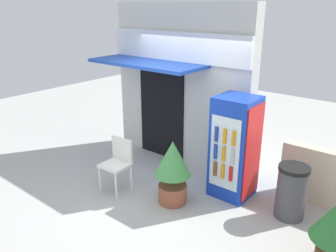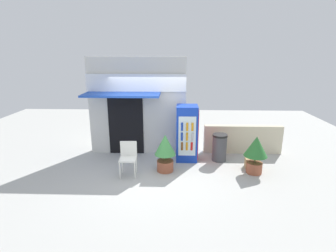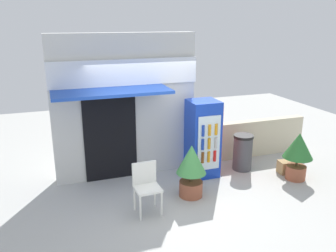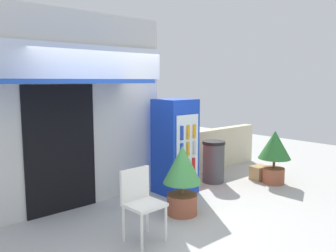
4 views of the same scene
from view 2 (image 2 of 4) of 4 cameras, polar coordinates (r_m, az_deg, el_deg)
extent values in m
plane|color=#B2B2AD|center=(7.56, -4.65, -9.50)|extent=(16.00, 16.00, 0.00)
cube|color=silver|center=(8.48, -6.65, 4.31)|extent=(3.09, 0.30, 3.10)
cube|color=white|center=(8.18, -7.01, 9.31)|extent=(3.09, 0.08, 0.53)
cube|color=#1E47B2|center=(7.89, -10.07, 6.77)|extent=(2.26, 0.90, 0.06)
cube|color=black|center=(8.52, -9.15, 0.36)|extent=(1.11, 0.03, 1.97)
cube|color=#1438B2|center=(7.97, 4.09, -1.56)|extent=(0.63, 0.61, 1.70)
cube|color=silver|center=(7.67, 4.17, -2.27)|extent=(0.51, 0.02, 1.19)
cube|color=red|center=(7.99, 6.43, -1.57)|extent=(0.02, 0.55, 1.53)
cylinder|color=brown|center=(7.75, 3.07, -4.40)|extent=(0.06, 0.06, 0.24)
cylinder|color=orange|center=(7.75, 4.11, -4.41)|extent=(0.06, 0.06, 0.24)
cylinder|color=red|center=(7.76, 5.17, -4.41)|extent=(0.06, 0.06, 0.24)
cylinder|color=#1938A5|center=(7.65, 3.04, -2.30)|extent=(0.06, 0.06, 0.24)
cylinder|color=orange|center=(7.65, 4.15, -2.31)|extent=(0.06, 0.06, 0.24)
cylinder|color=#B2B2B7|center=(7.66, 5.32, -2.32)|extent=(0.06, 0.06, 0.24)
cylinder|color=#1938A5|center=(7.56, 3.07, -0.16)|extent=(0.06, 0.06, 0.24)
cylinder|color=orange|center=(7.56, 4.19, -0.17)|extent=(0.06, 0.06, 0.24)
cylinder|color=orange|center=(7.57, 5.34, -0.18)|extent=(0.06, 0.06, 0.24)
cylinder|color=white|center=(7.07, -10.42, -9.54)|extent=(0.04, 0.04, 0.46)
cylinder|color=white|center=(7.01, -7.24, -9.61)|extent=(0.04, 0.04, 0.46)
cylinder|color=white|center=(7.40, -9.93, -8.33)|extent=(0.04, 0.04, 0.46)
cylinder|color=white|center=(7.34, -6.90, -8.39)|extent=(0.04, 0.04, 0.46)
cube|color=white|center=(7.10, -8.71, -7.11)|extent=(0.46, 0.44, 0.04)
cube|color=white|center=(7.19, -8.57, -4.86)|extent=(0.44, 0.06, 0.41)
cylinder|color=#995138|center=(7.43, -0.61, -8.60)|extent=(0.46, 0.46, 0.31)
cylinder|color=brown|center=(7.33, -0.62, -6.85)|extent=(0.05, 0.05, 0.18)
cone|color=#47994C|center=(7.20, -0.63, -4.08)|extent=(0.58, 0.58, 0.57)
cylinder|color=#995138|center=(7.69, 18.23, -8.58)|extent=(0.42, 0.42, 0.31)
cylinder|color=brown|center=(7.59, 18.39, -6.85)|extent=(0.05, 0.05, 0.19)
cone|color=#2D7533|center=(7.46, 18.64, -4.21)|extent=(0.63, 0.63, 0.55)
cylinder|color=#47474C|center=(8.18, 11.11, -4.80)|extent=(0.43, 0.43, 0.78)
cylinder|color=black|center=(8.04, 11.27, -2.01)|extent=(0.45, 0.45, 0.06)
cube|color=beige|center=(8.96, 15.90, -2.77)|extent=(2.53, 0.23, 0.93)
cube|color=tan|center=(7.99, 17.67, -7.69)|extent=(0.38, 0.30, 0.28)
camera|label=1|loc=(4.00, 44.91, 8.75)|focal=36.46mm
camera|label=3|loc=(2.97, -68.06, 8.18)|focal=37.06mm
camera|label=4|loc=(5.05, -46.64, -3.04)|focal=36.57mm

